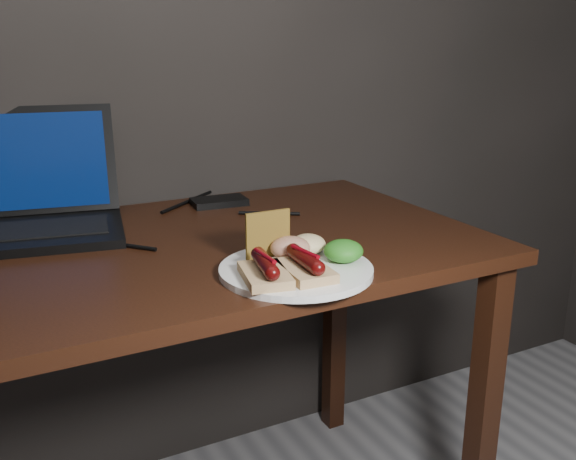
% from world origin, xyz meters
% --- Properties ---
extents(desk, '(1.40, 0.70, 0.75)m').
position_xyz_m(desk, '(0.00, 1.38, 0.66)').
color(desk, black).
rests_on(desk, ground).
extents(laptop, '(0.45, 0.39, 0.25)m').
position_xyz_m(laptop, '(-0.16, 1.62, 0.80)').
color(laptop, black).
rests_on(laptop, desk).
extents(hard_drive, '(0.14, 0.09, 0.02)m').
position_xyz_m(hard_drive, '(0.28, 1.63, 0.76)').
color(hard_drive, black).
rests_on(hard_drive, desk).
extents(desk_cables, '(0.82, 0.41, 0.01)m').
position_xyz_m(desk_cables, '(0.02, 1.52, 0.75)').
color(desk_cables, black).
rests_on(desk_cables, desk).
extents(plate, '(0.29, 0.29, 0.01)m').
position_xyz_m(plate, '(0.23, 1.13, 0.76)').
color(plate, white).
rests_on(plate, desk).
extents(bread_sausage_left, '(0.09, 0.13, 0.04)m').
position_xyz_m(bread_sausage_left, '(0.15, 1.10, 0.78)').
color(bread_sausage_left, '#CEB779').
rests_on(bread_sausage_left, plate).
extents(bread_sausage_center, '(0.08, 0.12, 0.04)m').
position_xyz_m(bread_sausage_center, '(0.22, 1.09, 0.78)').
color(bread_sausage_center, '#CEB779').
rests_on(bread_sausage_center, plate).
extents(crispbread, '(0.08, 0.01, 0.08)m').
position_xyz_m(crispbread, '(0.21, 1.20, 0.80)').
color(crispbread, olive).
rests_on(crispbread, plate).
extents(salad_greens, '(0.07, 0.07, 0.04)m').
position_xyz_m(salad_greens, '(0.31, 1.12, 0.78)').
color(salad_greens, '#125410').
rests_on(salad_greens, plate).
extents(salsa_mound, '(0.07, 0.07, 0.04)m').
position_xyz_m(salsa_mound, '(0.24, 1.18, 0.78)').
color(salsa_mound, maroon).
rests_on(salsa_mound, plate).
extents(coleslaw_mound, '(0.06, 0.06, 0.04)m').
position_xyz_m(coleslaw_mound, '(0.28, 1.19, 0.78)').
color(coleslaw_mound, beige).
rests_on(coleslaw_mound, plate).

